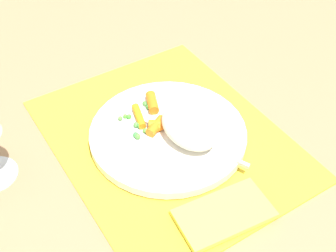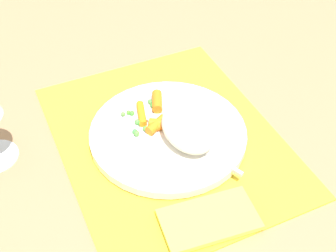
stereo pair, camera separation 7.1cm
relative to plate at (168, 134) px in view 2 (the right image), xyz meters
name	(u,v)px [view 2 (the right image)]	position (x,y,z in m)	size (l,w,h in m)	color
ground_plane	(168,139)	(0.00, 0.00, -0.01)	(2.40, 2.40, 0.00)	#997551
placemat	(168,138)	(0.00, 0.00, -0.01)	(0.42, 0.34, 0.01)	gold
plate	(168,134)	(0.00, 0.00, 0.00)	(0.25, 0.25, 0.01)	white
rice_mound	(188,128)	(-0.03, -0.02, 0.03)	(0.11, 0.08, 0.04)	beige
carrot_portion	(157,117)	(0.03, 0.01, 0.01)	(0.10, 0.07, 0.02)	orange
pea_scatter	(142,119)	(0.04, 0.03, 0.01)	(0.07, 0.09, 0.01)	green
fork	(179,136)	(-0.02, -0.01, 0.01)	(0.18, 0.09, 0.01)	silver
napkin	(209,219)	(-0.17, 0.02, 0.00)	(0.07, 0.13, 0.01)	#EAE54C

